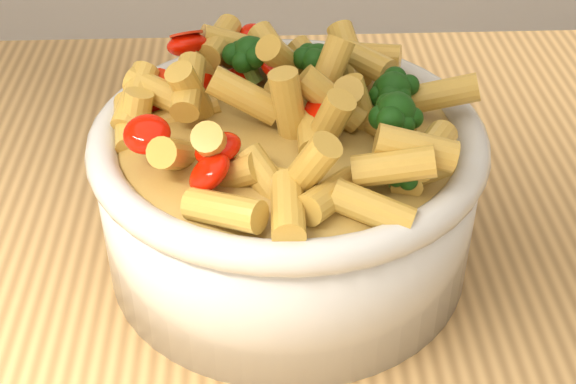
{
  "coord_description": "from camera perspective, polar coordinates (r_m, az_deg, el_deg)",
  "views": [
    {
      "loc": [
        -0.01,
        -0.41,
        1.29
      ],
      "look_at": [
        0.01,
        0.04,
        0.96
      ],
      "focal_mm": 50.0,
      "sensor_mm": 36.0,
      "label": 1
    }
  ],
  "objects": [
    {
      "name": "serving_bowl",
      "position": [
        0.56,
        0.0,
        0.12
      ],
      "size": [
        0.26,
        0.26,
        0.11
      ],
      "color": "silver",
      "rests_on": "table"
    },
    {
      "name": "pasta_salad",
      "position": [
        0.52,
        0.0,
        6.4
      ],
      "size": [
        0.21,
        0.21,
        0.05
      ],
      "color": "gold",
      "rests_on": "serving_bowl"
    }
  ]
}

